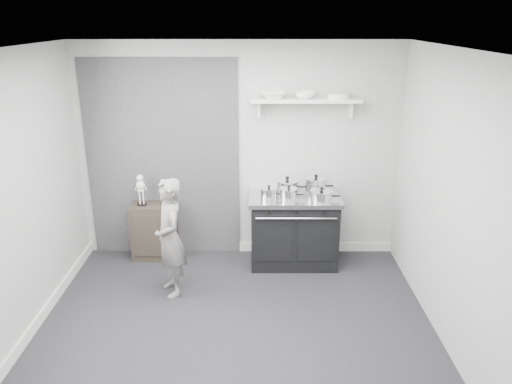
% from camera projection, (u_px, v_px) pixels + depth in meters
% --- Properties ---
extents(ground, '(4.00, 4.00, 0.00)m').
position_uv_depth(ground, '(235.00, 330.00, 4.96)').
color(ground, black).
rests_on(ground, ground).
extents(room_shell, '(4.02, 3.62, 2.71)m').
position_uv_depth(room_shell, '(223.00, 169.00, 4.56)').
color(room_shell, '#9E9E9B').
rests_on(room_shell, ground).
extents(wall_shelf, '(1.30, 0.26, 0.24)m').
position_uv_depth(wall_shelf, '(306.00, 101.00, 5.87)').
color(wall_shelf, silver).
rests_on(wall_shelf, room_shell).
extents(stove, '(1.11, 0.69, 0.89)m').
position_uv_depth(stove, '(294.00, 229.00, 6.21)').
color(stove, black).
rests_on(stove, ground).
extents(side_cabinet, '(0.56, 0.32, 0.72)m').
position_uv_depth(side_cabinet, '(154.00, 231.00, 6.36)').
color(side_cabinet, black).
rests_on(side_cabinet, ground).
extents(child, '(0.49, 0.58, 1.34)m').
position_uv_depth(child, '(170.00, 238.00, 5.43)').
color(child, slate).
rests_on(child, ground).
extents(pot_front_left, '(0.29, 0.21, 0.17)m').
position_uv_depth(pot_front_left, '(269.00, 193.00, 5.93)').
color(pot_front_left, white).
rests_on(pot_front_left, stove).
extents(pot_back_left, '(0.37, 0.28, 0.21)m').
position_uv_depth(pot_back_left, '(287.00, 186.00, 6.15)').
color(pot_back_left, white).
rests_on(pot_back_left, stove).
extents(pot_back_right, '(0.35, 0.26, 0.24)m').
position_uv_depth(pot_back_right, '(316.00, 185.00, 6.13)').
color(pot_back_right, white).
rests_on(pot_back_right, stove).
extents(pot_front_right, '(0.35, 0.27, 0.17)m').
position_uv_depth(pot_front_right, '(321.00, 195.00, 5.88)').
color(pot_front_right, white).
rests_on(pot_front_right, stove).
extents(pot_front_center, '(0.30, 0.21, 0.17)m').
position_uv_depth(pot_front_center, '(289.00, 194.00, 5.91)').
color(pot_front_center, white).
rests_on(pot_front_center, stove).
extents(skeleton_full, '(0.13, 0.08, 0.46)m').
position_uv_depth(skeleton_full, '(141.00, 188.00, 6.16)').
color(skeleton_full, beige).
rests_on(skeleton_full, side_cabinet).
extents(skeleton_torso, '(0.11, 0.07, 0.38)m').
position_uv_depth(skeleton_torso, '(164.00, 190.00, 6.18)').
color(skeleton_torso, beige).
rests_on(skeleton_torso, side_cabinet).
extents(bowl_large, '(0.31, 0.31, 0.07)m').
position_uv_depth(bowl_large, '(273.00, 95.00, 5.84)').
color(bowl_large, white).
rests_on(bowl_large, wall_shelf).
extents(bowl_small, '(0.24, 0.24, 0.08)m').
position_uv_depth(bowl_small, '(305.00, 95.00, 5.84)').
color(bowl_small, white).
rests_on(bowl_small, wall_shelf).
extents(plate_stack, '(0.26, 0.26, 0.06)m').
position_uv_depth(plate_stack, '(338.00, 96.00, 5.85)').
color(plate_stack, white).
rests_on(plate_stack, wall_shelf).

